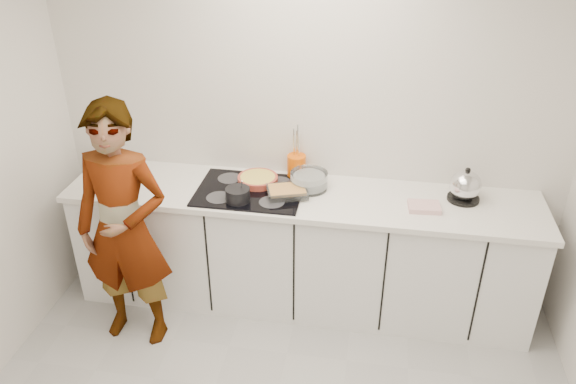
% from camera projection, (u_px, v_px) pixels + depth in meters
% --- Properties ---
extents(wall_back, '(3.60, 0.00, 2.60)m').
position_uv_depth(wall_back, '(308.00, 123.00, 3.89)').
color(wall_back, silver).
rests_on(wall_back, ground).
extents(base_cabinets, '(3.20, 0.58, 0.87)m').
position_uv_depth(base_cabinets, '(300.00, 252.00, 4.04)').
color(base_cabinets, white).
rests_on(base_cabinets, floor).
extents(countertop, '(3.24, 0.64, 0.04)m').
position_uv_depth(countertop, '(301.00, 197.00, 3.82)').
color(countertop, white).
rests_on(countertop, base_cabinets).
extents(hob, '(0.72, 0.54, 0.01)m').
position_uv_depth(hob, '(250.00, 191.00, 3.84)').
color(hob, black).
rests_on(hob, countertop).
extents(tart_dish, '(0.31, 0.31, 0.05)m').
position_uv_depth(tart_dish, '(258.00, 179.00, 3.92)').
color(tart_dish, '#AB3E2E').
rests_on(tart_dish, hob).
extents(saucepan, '(0.20, 0.20, 0.15)m').
position_uv_depth(saucepan, '(238.00, 195.00, 3.68)').
color(saucepan, black).
rests_on(saucepan, hob).
extents(baking_dish, '(0.31, 0.27, 0.05)m').
position_uv_depth(baking_dish, '(287.00, 191.00, 3.76)').
color(baking_dish, silver).
rests_on(baking_dish, hob).
extents(mixing_bowl, '(0.32, 0.32, 0.12)m').
position_uv_depth(mixing_bowl, '(309.00, 181.00, 3.86)').
color(mixing_bowl, silver).
rests_on(mixing_bowl, countertop).
extents(tea_towel, '(0.21, 0.16, 0.03)m').
position_uv_depth(tea_towel, '(424.00, 207.00, 3.63)').
color(tea_towel, white).
rests_on(tea_towel, countertop).
extents(kettle, '(0.24, 0.24, 0.24)m').
position_uv_depth(kettle, '(465.00, 187.00, 3.69)').
color(kettle, black).
rests_on(kettle, countertop).
extents(utensil_crock, '(0.14, 0.14, 0.17)m').
position_uv_depth(utensil_crock, '(296.00, 166.00, 4.00)').
color(utensil_crock, '#EB5A04').
rests_on(utensil_crock, countertop).
extents(cook, '(0.63, 0.42, 1.69)m').
position_uv_depth(cook, '(124.00, 229.00, 3.55)').
color(cook, white).
rests_on(cook, floor).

